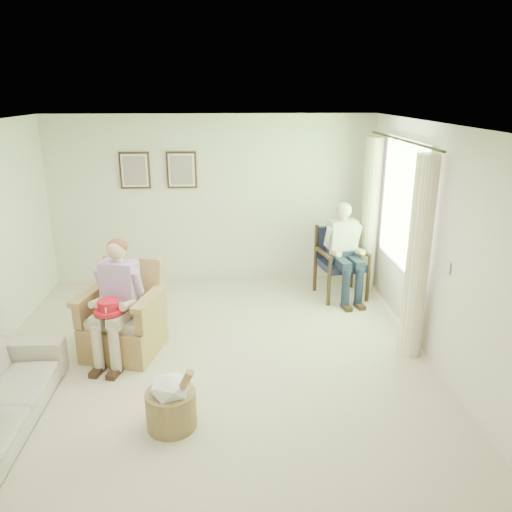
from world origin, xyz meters
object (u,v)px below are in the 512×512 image
hatbox (171,401)px  wood_armchair (340,259)px  red_hat (109,308)px  person_wicker (118,293)px  wicker_armchair (124,325)px  person_dark (344,245)px

hatbox → wood_armchair: bearing=54.0°
wood_armchair → red_hat: (-2.95, -1.91, 0.15)m
person_wicker → red_hat: bearing=-93.9°
wicker_armchair → wood_armchair: (2.89, 1.58, 0.22)m
wood_armchair → hatbox: wood_armchair is taller
person_dark → red_hat: size_ratio=4.33×
red_hat → hatbox: 1.41m
wicker_armchair → red_hat: bearing=-86.4°
wood_armchair → hatbox: 3.75m
wood_armchair → person_dark: bearing=-100.5°
person_wicker → person_dark: size_ratio=0.98×
wicker_armchair → red_hat: 0.51m
red_hat → hatbox: bearing=-55.6°
wicker_armchair → hatbox: size_ratio=1.57×
wood_armchair → person_wicker: bearing=-159.8°
wicker_armchair → person_wicker: bearing=-75.2°
wicker_armchair → hatbox: bearing=-49.7°
person_dark → wood_armchair: bearing=79.5°
wood_armchair → person_wicker: 3.37m
person_wicker → person_dark: bearing=43.0°
wicker_armchair → wood_armchair: size_ratio=1.04×
wicker_armchair → person_dark: size_ratio=0.76×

